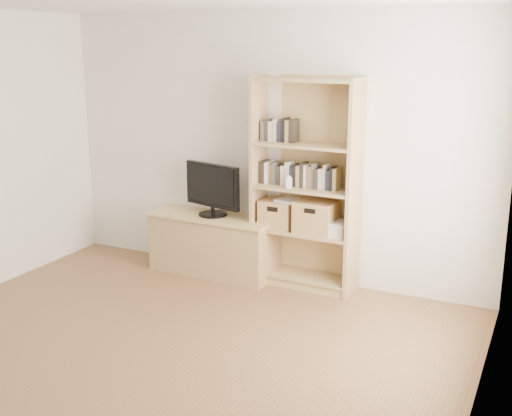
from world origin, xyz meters
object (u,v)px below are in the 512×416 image
Objects in this scene: television at (213,189)px; laptop at (294,201)px; basket_left at (279,214)px; basket_right at (316,217)px; baby_monitor at (289,183)px; bookshelf at (305,185)px; tv_stand at (214,245)px.

television is 0.86m from laptop.
basket_left is (0.69, 0.06, -0.19)m from television.
basket_right is 0.26m from laptop.
television is 0.86m from baby_monitor.
basket_right is at bearing 12.63° from baby_monitor.
basket_left is at bearing 134.13° from baby_monitor.
baby_monitor is at bearing 11.35° from television.
baby_monitor reaches higher than basket_left.
tv_stand is at bearing -174.29° from bookshelf.
laptop is at bearing -3.27° from basket_left.
tv_stand is at bearing -164.74° from laptop.
bookshelf is at bearing 33.29° from baby_monitor.
bookshelf is 20.26× the size of baby_monitor.
tv_stand is 3.91× the size of basket_left.
bookshelf reaches higher than laptop.
basket_left is 1.00× the size of laptop.
tv_stand is 1.02m from laptop.
tv_stand is 1.20m from bookshelf.
bookshelf reaches higher than tv_stand.
basket_right is (0.24, 0.10, -0.32)m from baby_monitor.
baby_monitor is 0.39m from basket_left.
laptop is at bearing 71.52° from baby_monitor.
television reaches higher than baby_monitor.
tv_stand is 3.47× the size of basket_right.
basket_left is (0.69, 0.06, 0.40)m from tv_stand.
basket_left is (-0.15, 0.11, -0.34)m from baby_monitor.
bookshelf reaches higher than basket_right.
baby_monitor is (0.85, -0.05, 0.15)m from television.
television is 2.08× the size of basket_left.
bookshelf is 6.17× the size of basket_left.
basket_right is at bearing 12.41° from laptop.
basket_left is 0.22m from laptop.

